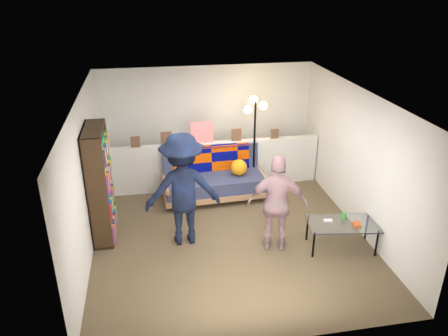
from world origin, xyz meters
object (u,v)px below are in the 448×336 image
Objects in this scene: bookshelf at (100,188)px; coffee_table at (343,225)px; person_left at (183,190)px; floor_lamp at (255,125)px; futon_sofa at (215,177)px; person_right at (277,204)px.

coffee_table is at bearing -15.98° from bookshelf.
person_left is at bearing -17.56° from bookshelf.
floor_lamp is 1.01× the size of person_left.
bookshelf is 3.98m from coffee_table.
bookshelf is 1.39m from person_left.
person_left is at bearing -116.73° from futon_sofa.
person_right is at bearing -17.98° from bookshelf.
floor_lamp reaches higher than futon_sofa.
bookshelf is 1.62× the size of coffee_table.
bookshelf is 1.00× the size of floor_lamp.
futon_sofa is 1.09× the size of person_left.
floor_lamp is 2.39m from person_left.
person_left is (-2.48, 0.67, 0.52)m from coffee_table.
futon_sofa is 1.07× the size of floor_lamp.
person_left is at bearing 164.86° from coffee_table.
person_left is 1.52m from person_right.
floor_lamp reaches higher than person_left.
person_right reaches higher than futon_sofa.
coffee_table is at bearing 163.27° from person_left.
futon_sofa is at bearing -163.76° from floor_lamp.
bookshelf is at bearing -2.71° from person_right.
person_right is (-0.16, -2.21, -0.56)m from floor_lamp.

